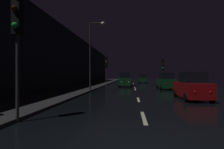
# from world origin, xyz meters

# --- Properties ---
(ground) EXTENTS (26.51, 84.00, 0.02)m
(ground) POSITION_xyz_m (0.00, 24.50, -0.01)
(ground) COLOR black
(sidewalk_left) EXTENTS (4.40, 84.00, 0.15)m
(sidewalk_left) POSITION_xyz_m (-7.05, 24.50, 0.07)
(sidewalk_left) COLOR #28282B
(sidewalk_left) RESTS_ON ground
(building_facade_left) EXTENTS (0.80, 63.00, 8.25)m
(building_facade_left) POSITION_xyz_m (-9.65, 21.00, 4.13)
(building_facade_left) COLOR black
(building_facade_left) RESTS_ON ground
(lane_centerline) EXTENTS (0.16, 30.93, 0.01)m
(lane_centerline) POSITION_xyz_m (0.00, 16.10, 0.01)
(lane_centerline) COLOR beige
(lane_centerline) RESTS_ON ground
(traffic_light_far_right) EXTENTS (0.33, 0.47, 4.57)m
(traffic_light_far_right) POSITION_xyz_m (4.75, 24.65, 3.29)
(traffic_light_far_right) COLOR #38383A
(traffic_light_far_right) RESTS_ON ground
(traffic_light_near_left) EXTENTS (0.33, 0.47, 5.24)m
(traffic_light_near_left) POSITION_xyz_m (-4.85, 1.75, 3.84)
(traffic_light_near_left) COLOR #38383A
(traffic_light_near_left) RESTS_ON ground
(traffic_light_far_left) EXTENTS (0.36, 0.48, 5.05)m
(traffic_light_far_left) POSITION_xyz_m (-4.76, 24.51, 3.68)
(traffic_light_far_left) COLOR #38383A
(traffic_light_far_left) RESTS_ON ground
(streetlamp_overhead) EXTENTS (1.70, 0.44, 7.57)m
(streetlamp_overhead) POSITION_xyz_m (-4.51, 13.71, 4.98)
(streetlamp_overhead) COLOR #2D2D30
(streetlamp_overhead) RESTS_ON ground
(car_approaching_headlights) EXTENTS (2.03, 4.39, 2.21)m
(car_approaching_headlights) POSITION_xyz_m (-1.38, 22.33, 1.01)
(car_approaching_headlights) COLOR #0F3819
(car_approaching_headlights) RESTS_ON ground
(car_parked_right_near) EXTENTS (1.86, 4.02, 2.02)m
(car_parked_right_near) POSITION_xyz_m (3.95, 8.86, 0.93)
(car_parked_right_near) COLOR maroon
(car_parked_right_near) RESTS_ON ground
(car_distant_taillights) EXTENTS (1.79, 3.88, 1.95)m
(car_distant_taillights) POSITION_xyz_m (2.10, 34.14, 0.89)
(car_distant_taillights) COLOR #0F3819
(car_distant_taillights) RESTS_ON ground
(car_parked_right_far) EXTENTS (1.92, 4.16, 2.10)m
(car_parked_right_far) POSITION_xyz_m (3.95, 18.10, 0.96)
(car_parked_right_far) COLOR #0F3819
(car_parked_right_far) RESTS_ON ground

